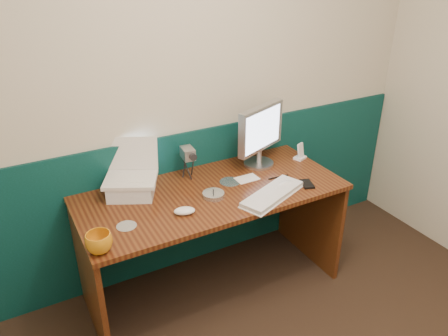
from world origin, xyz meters
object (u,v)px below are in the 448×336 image
laptop (129,162)px  keyboard (272,195)px  mug (99,243)px  monitor (260,136)px  desk (213,242)px  camcorder (188,161)px

laptop → keyboard: bearing=-3.3°
keyboard → mug: mug is taller
monitor → keyboard: size_ratio=0.93×
keyboard → monitor: bearing=46.2°
desk → keyboard: bearing=-39.3°
laptop → camcorder: size_ratio=1.35×
keyboard → camcorder: bearing=103.8°
mug → camcorder: (0.69, 0.50, 0.06)m
laptop → keyboard: (0.72, -0.41, -0.20)m
desk → mug: size_ratio=12.38×
desk → mug: mug is taller
monitor → keyboard: monitor is taller
keyboard → camcorder: camcorder is taller
monitor → camcorder: bearing=151.2°
desk → laptop: (-0.44, 0.18, 0.59)m
monitor → camcorder: (-0.49, 0.06, -0.10)m
keyboard → mug: 1.02m
desk → monitor: bearing=21.2°
desk → camcorder: (-0.05, 0.23, 0.49)m
laptop → monitor: bearing=25.8°
monitor → keyboard: 0.47m
monitor → laptop: bearing=157.2°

